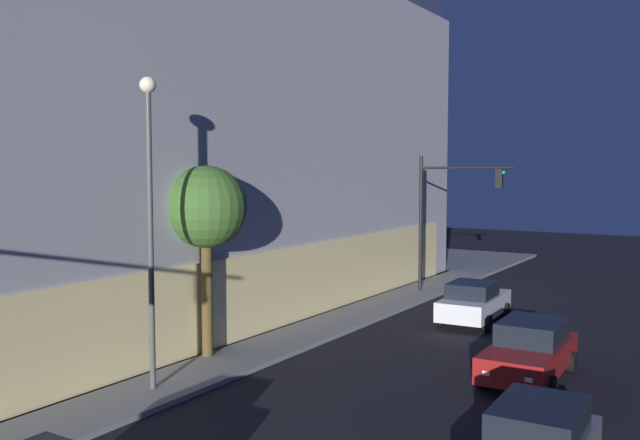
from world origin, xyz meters
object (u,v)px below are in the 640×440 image
(street_lamp_sidewalk, at_px, (150,197))
(car_red, at_px, (530,350))
(modern_building, at_px, (50,111))
(sidewalk_tree, at_px, (206,209))
(traffic_light_far_corner, at_px, (448,203))
(car_white, at_px, (474,302))

(street_lamp_sidewalk, distance_m, car_red, 11.74)
(modern_building, relative_size, sidewalk_tree, 5.64)
(modern_building, height_order, traffic_light_far_corner, modern_building)
(street_lamp_sidewalk, height_order, sidewalk_tree, street_lamp_sidewalk)
(sidewalk_tree, bearing_deg, street_lamp_sidewalk, -163.87)
(modern_building, distance_m, traffic_light_far_corner, 19.65)
(traffic_light_far_corner, height_order, car_white, traffic_light_far_corner)
(traffic_light_far_corner, bearing_deg, street_lamp_sidewalk, 175.86)
(car_red, bearing_deg, traffic_light_far_corner, 31.60)
(traffic_light_far_corner, height_order, street_lamp_sidewalk, street_lamp_sidewalk)
(car_white, bearing_deg, sidewalk_tree, 150.69)
(car_red, distance_m, car_white, 7.41)
(car_red, height_order, car_white, car_red)
(street_lamp_sidewalk, relative_size, car_red, 1.85)
(modern_building, relative_size, street_lamp_sidewalk, 4.09)
(modern_building, distance_m, car_red, 24.57)
(sidewalk_tree, height_order, car_white, sidewalk_tree)
(traffic_light_far_corner, bearing_deg, car_red, -148.40)
(modern_building, relative_size, car_white, 7.76)
(modern_building, distance_m, sidewalk_tree, 15.09)
(traffic_light_far_corner, xyz_separation_m, car_red, (-11.51, -7.08, -3.69))
(traffic_light_far_corner, bearing_deg, sidewalk_tree, 171.29)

